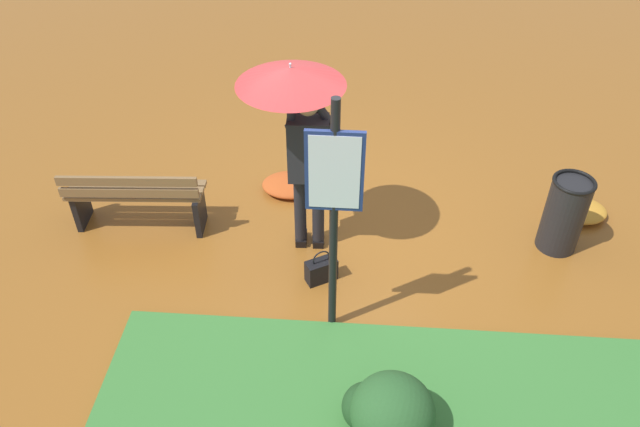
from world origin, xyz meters
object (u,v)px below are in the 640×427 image
park_bench (136,197)px  info_sign_post (334,199)px  person_with_umbrella (299,114)px  trash_bin (564,214)px  handbag (321,270)px

park_bench → info_sign_post: bearing=150.2°
person_with_umbrella → info_sign_post: size_ratio=0.89×
park_bench → trash_bin: 4.35m
park_bench → handbag: bearing=161.8°
handbag → trash_bin: trash_bin is taller
person_with_umbrella → handbag: bearing=115.7°
person_with_umbrella → handbag: size_ratio=5.53×
trash_bin → handbag: bearing=15.8°
info_sign_post → handbag: info_sign_post is taller
handbag → info_sign_post: bearing=103.7°
person_with_umbrella → handbag: (-0.24, 0.49, -1.42)m
person_with_umbrella → trash_bin: size_ratio=2.45×
handbag → trash_bin: bearing=-164.2°
person_with_umbrella → handbag: 1.53m
park_bench → trash_bin: (-4.35, -0.03, 0.02)m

